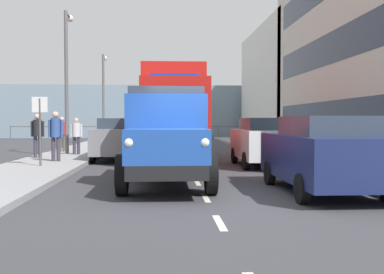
% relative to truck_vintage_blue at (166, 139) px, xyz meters
% --- Properties ---
extents(ground_plane, '(80.00, 80.00, 0.00)m').
position_rel_truck_vintage_blue_xyz_m(ground_plane, '(-0.82, -8.95, -1.18)').
color(ground_plane, '#38383D').
extents(sidewalk_left, '(2.78, 40.48, 0.15)m').
position_rel_truck_vintage_blue_xyz_m(sidewalk_left, '(-5.84, -8.95, -1.10)').
color(sidewalk_left, gray).
rests_on(sidewalk_left, ground_plane).
extents(sidewalk_right, '(2.78, 40.48, 0.15)m').
position_rel_truck_vintage_blue_xyz_m(sidewalk_right, '(4.21, -8.95, -1.10)').
color(sidewalk_right, gray).
rests_on(sidewalk_right, ground_plane).
extents(road_centreline_markings, '(0.12, 36.45, 0.01)m').
position_rel_truck_vintage_blue_xyz_m(road_centreline_markings, '(-0.82, -8.34, -1.17)').
color(road_centreline_markings, silver).
rests_on(road_centreline_markings, ground_plane).
extents(building_far_block, '(6.07, 13.97, 8.82)m').
position_rel_truck_vintage_blue_xyz_m(building_far_block, '(-10.27, -23.67, 3.23)').
color(building_far_block, silver).
rests_on(building_far_block, ground_plane).
extents(sea_horizon, '(80.00, 0.80, 5.00)m').
position_rel_truck_vintage_blue_xyz_m(sea_horizon, '(-0.82, -32.19, 1.32)').
color(sea_horizon, gray).
rests_on(sea_horizon, ground_plane).
extents(seawall_railing, '(28.08, 0.08, 1.20)m').
position_rel_truck_vintage_blue_xyz_m(seawall_railing, '(-0.82, -28.59, -0.26)').
color(seawall_railing, '#4C5156').
rests_on(seawall_railing, ground_plane).
extents(truck_vintage_blue, '(2.17, 5.64, 2.43)m').
position_rel_truck_vintage_blue_xyz_m(truck_vintage_blue, '(0.00, 0.00, 0.00)').
color(truck_vintage_blue, black).
rests_on(truck_vintage_blue, ground_plane).
extents(lorry_cargo_red, '(2.58, 8.20, 3.87)m').
position_rel_truck_vintage_blue_xyz_m(lorry_cargo_red, '(-0.33, -7.89, 0.90)').
color(lorry_cargo_red, red).
rests_on(lorry_cargo_red, ground_plane).
extents(car_navy_kerbside_near, '(1.94, 4.34, 1.72)m').
position_rel_truck_vintage_blue_xyz_m(car_navy_kerbside_near, '(-3.50, 1.20, -0.28)').
color(car_navy_kerbside_near, navy).
rests_on(car_navy_kerbside_near, ground_plane).
extents(car_white_kerbside_1, '(1.89, 3.91, 1.72)m').
position_rel_truck_vintage_blue_xyz_m(car_white_kerbside_1, '(-3.50, -4.74, -0.28)').
color(car_white_kerbside_1, white).
rests_on(car_white_kerbside_1, ground_plane).
extents(car_grey_oppositeside_0, '(1.98, 4.27, 1.72)m').
position_rel_truck_vintage_blue_xyz_m(car_grey_oppositeside_0, '(1.87, -7.66, -0.28)').
color(car_grey_oppositeside_0, slate).
rests_on(car_grey_oppositeside_0, ground_plane).
extents(pedestrian_couple_a, '(0.53, 0.34, 1.81)m').
position_rel_truck_vintage_blue_xyz_m(pedestrian_couple_a, '(3.98, -5.58, 0.04)').
color(pedestrian_couple_a, '#383342').
rests_on(pedestrian_couple_a, sidewalk_right).
extents(pedestrian_strolling, '(0.53, 0.34, 1.75)m').
position_rel_truck_vintage_blue_xyz_m(pedestrian_strolling, '(5.09, -7.29, 0.00)').
color(pedestrian_strolling, '#383342').
rests_on(pedestrian_strolling, sidewalk_right).
extents(pedestrian_near_railing, '(0.53, 0.34, 1.59)m').
position_rel_truck_vintage_blue_xyz_m(pedestrian_near_railing, '(3.87, -8.92, -0.10)').
color(pedestrian_near_railing, '#383342').
rests_on(pedestrian_near_railing, sidewalk_right).
extents(pedestrian_in_dark_coat, '(0.53, 0.34, 1.66)m').
position_rel_truck_vintage_blue_xyz_m(pedestrian_in_dark_coat, '(4.92, -10.87, -0.06)').
color(pedestrian_in_dark_coat, '#4C473D').
rests_on(pedestrian_in_dark_coat, sidewalk_right).
extents(lamp_post_promenade, '(0.32, 1.14, 6.40)m').
position_rel_truck_vintage_blue_xyz_m(lamp_post_promenade, '(4.40, -9.69, 2.79)').
color(lamp_post_promenade, '#59595B').
rests_on(lamp_post_promenade, sidewalk_right).
extents(lamp_post_far, '(0.32, 1.14, 6.06)m').
position_rel_truck_vintage_blue_xyz_m(lamp_post_far, '(4.18, -20.59, 2.61)').
color(lamp_post_far, '#59595B').
rests_on(lamp_post_far, sidewalk_right).
extents(street_sign, '(0.50, 0.07, 2.25)m').
position_rel_truck_vintage_blue_xyz_m(street_sign, '(4.08, -3.89, 0.50)').
color(street_sign, '#4C4C4C').
rests_on(street_sign, sidewalk_right).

